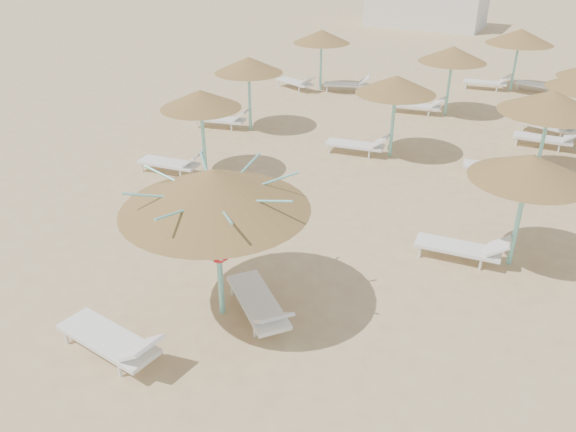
% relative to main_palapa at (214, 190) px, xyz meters
% --- Properties ---
extents(ground, '(120.00, 120.00, 0.00)m').
position_rel_main_palapa_xyz_m(ground, '(-0.06, -0.12, -2.70)').
color(ground, tan).
rests_on(ground, ground).
extents(main_palapa, '(3.46, 3.46, 3.10)m').
position_rel_main_palapa_xyz_m(main_palapa, '(0.00, 0.00, 0.00)').
color(main_palapa, '#7FDDD3').
rests_on(main_palapa, ground).
extents(lounger_main_a, '(2.28, 0.92, 0.81)m').
position_rel_main_palapa_xyz_m(lounger_main_a, '(-0.94, -2.00, -2.32)').
color(lounger_main_a, white).
rests_on(lounger_main_a, ground).
extents(lounger_main_b, '(2.08, 1.88, 0.79)m').
position_rel_main_palapa_xyz_m(lounger_main_b, '(0.79, 0.16, -2.33)').
color(lounger_main_b, white).
rests_on(lounger_main_b, ground).
extents(palapa_field, '(18.56, 17.93, 2.73)m').
position_rel_main_palapa_xyz_m(palapa_field, '(2.81, 11.41, -0.39)').
color(palapa_field, '#7FDDD3').
rests_on(palapa_field, ground).
extents(service_hut, '(8.40, 4.40, 3.25)m').
position_rel_main_palapa_xyz_m(service_hut, '(-6.06, 34.88, -1.06)').
color(service_hut, silver).
rests_on(service_hut, ground).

